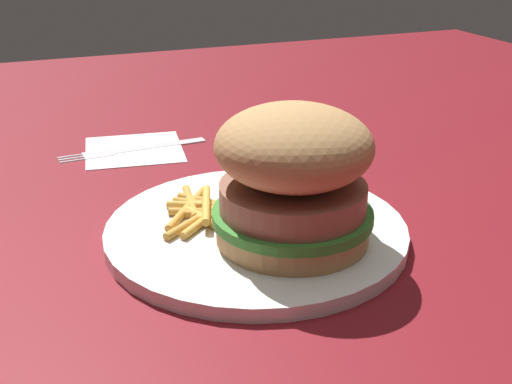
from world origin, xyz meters
TOP-DOWN VIEW (x-y plane):
  - ground_plane at (0.00, 0.00)m, footprint 1.60×1.60m
  - plate at (-0.02, -0.01)m, footprint 0.26×0.26m
  - sandwich at (0.00, -0.04)m, footprint 0.13×0.13m
  - fries_pile at (-0.05, 0.02)m, footprint 0.09×0.10m
  - napkin at (-0.07, 0.25)m, footprint 0.12×0.12m
  - fork at (-0.07, 0.25)m, footprint 0.17×0.03m

SIDE VIEW (x-z plane):
  - ground_plane at x=0.00m, z-range 0.00..0.00m
  - napkin at x=-0.07m, z-range 0.00..0.00m
  - fork at x=-0.07m, z-range 0.00..0.01m
  - plate at x=-0.02m, z-range 0.00..0.01m
  - fries_pile at x=-0.05m, z-range 0.01..0.02m
  - sandwich at x=0.00m, z-range 0.01..0.12m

